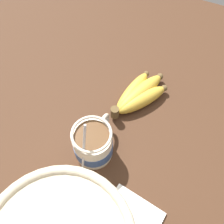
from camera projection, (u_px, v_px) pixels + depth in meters
table at (99, 137)px, 60.27cm from camera, size 122.18×122.18×3.30cm
coffee_mug at (93, 144)px, 53.01cm from camera, size 13.21×8.50×15.34cm
banana_bunch at (138, 95)px, 62.59cm from camera, size 17.35×11.28×4.16cm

